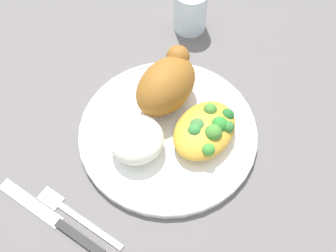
{
  "coord_description": "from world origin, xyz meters",
  "views": [
    {
      "loc": [
        -0.26,
        -0.19,
        0.55
      ],
      "look_at": [
        0.0,
        0.0,
        0.02
      ],
      "focal_mm": 43.65,
      "sensor_mm": 36.0,
      "label": 1
    }
  ],
  "objects_px": {
    "plate": "(168,132)",
    "water_glass": "(190,10)",
    "mac_cheese_with_broccoli": "(206,129)",
    "fork": "(75,215)",
    "roasted_chicken": "(167,84)",
    "knife": "(60,224)",
    "rice_pile": "(136,140)"
  },
  "relations": [
    {
      "from": "plate",
      "to": "mac_cheese_with_broccoli",
      "type": "distance_m",
      "value": 0.06
    },
    {
      "from": "mac_cheese_with_broccoli",
      "to": "fork",
      "type": "height_order",
      "value": "mac_cheese_with_broccoli"
    },
    {
      "from": "plate",
      "to": "fork",
      "type": "bearing_deg",
      "value": 171.36
    },
    {
      "from": "roasted_chicken",
      "to": "fork",
      "type": "distance_m",
      "value": 0.24
    },
    {
      "from": "knife",
      "to": "water_glass",
      "type": "height_order",
      "value": "water_glass"
    },
    {
      "from": "rice_pile",
      "to": "mac_cheese_with_broccoli",
      "type": "relative_size",
      "value": 0.73
    },
    {
      "from": "roasted_chicken",
      "to": "rice_pile",
      "type": "relative_size",
      "value": 1.51
    },
    {
      "from": "plate",
      "to": "water_glass",
      "type": "relative_size",
      "value": 3.48
    },
    {
      "from": "roasted_chicken",
      "to": "fork",
      "type": "relative_size",
      "value": 0.86
    },
    {
      "from": "roasted_chicken",
      "to": "knife",
      "type": "distance_m",
      "value": 0.26
    },
    {
      "from": "rice_pile",
      "to": "roasted_chicken",
      "type": "bearing_deg",
      "value": 9.81
    },
    {
      "from": "rice_pile",
      "to": "fork",
      "type": "bearing_deg",
      "value": 176.11
    },
    {
      "from": "fork",
      "to": "water_glass",
      "type": "bearing_deg",
      "value": 11.06
    },
    {
      "from": "plate",
      "to": "knife",
      "type": "height_order",
      "value": "plate"
    },
    {
      "from": "plate",
      "to": "mac_cheese_with_broccoli",
      "type": "bearing_deg",
      "value": -64.96
    },
    {
      "from": "plate",
      "to": "water_glass",
      "type": "xyz_separation_m",
      "value": [
        0.21,
        0.11,
        0.03
      ]
    },
    {
      "from": "roasted_chicken",
      "to": "knife",
      "type": "height_order",
      "value": "roasted_chicken"
    },
    {
      "from": "fork",
      "to": "water_glass",
      "type": "height_order",
      "value": "water_glass"
    },
    {
      "from": "rice_pile",
      "to": "fork",
      "type": "height_order",
      "value": "rice_pile"
    },
    {
      "from": "plate",
      "to": "knife",
      "type": "relative_size",
      "value": 1.45
    },
    {
      "from": "plate",
      "to": "rice_pile",
      "type": "bearing_deg",
      "value": 160.07
    },
    {
      "from": "roasted_chicken",
      "to": "mac_cheese_with_broccoli",
      "type": "xyz_separation_m",
      "value": [
        -0.02,
        -0.09,
        -0.02
      ]
    },
    {
      "from": "plate",
      "to": "rice_pile",
      "type": "relative_size",
      "value": 3.39
    },
    {
      "from": "mac_cheese_with_broccoli",
      "to": "water_glass",
      "type": "distance_m",
      "value": 0.25
    },
    {
      "from": "plate",
      "to": "water_glass",
      "type": "distance_m",
      "value": 0.24
    },
    {
      "from": "plate",
      "to": "water_glass",
      "type": "height_order",
      "value": "water_glass"
    },
    {
      "from": "roasted_chicken",
      "to": "rice_pile",
      "type": "bearing_deg",
      "value": -170.19
    },
    {
      "from": "water_glass",
      "to": "mac_cheese_with_broccoli",
      "type": "bearing_deg",
      "value": -140.19
    },
    {
      "from": "mac_cheese_with_broccoli",
      "to": "rice_pile",
      "type": "bearing_deg",
      "value": 137.12
    },
    {
      "from": "rice_pile",
      "to": "fork",
      "type": "distance_m",
      "value": 0.14
    },
    {
      "from": "roasted_chicken",
      "to": "knife",
      "type": "relative_size",
      "value": 0.65
    },
    {
      "from": "plate",
      "to": "knife",
      "type": "xyz_separation_m",
      "value": [
        -0.2,
        0.03,
        -0.0
      ]
    }
  ]
}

